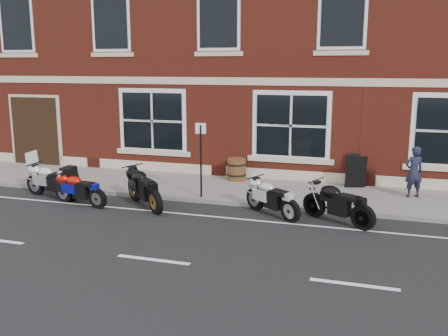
% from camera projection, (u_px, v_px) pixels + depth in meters
% --- Properties ---
extents(ground, '(80.00, 80.00, 0.00)m').
position_uv_depth(ground, '(203.00, 218.00, 13.03)').
color(ground, black).
rests_on(ground, ground).
extents(sidewalk, '(30.00, 3.00, 0.12)m').
position_uv_depth(sidewalk, '(234.00, 189.00, 15.83)').
color(sidewalk, slate).
rests_on(sidewalk, ground).
extents(kerb, '(30.00, 0.16, 0.12)m').
position_uv_depth(kerb, '(219.00, 202.00, 14.35)').
color(kerb, slate).
rests_on(kerb, ground).
extents(pub_building, '(24.00, 12.00, 12.00)m').
position_uv_depth(pub_building, '(283.00, 17.00, 21.65)').
color(pub_building, maroon).
rests_on(pub_building, ground).
extents(moto_touring_silver, '(2.07, 0.63, 1.38)m').
position_uv_depth(moto_touring_silver, '(51.00, 179.00, 14.99)').
color(moto_touring_silver, black).
rests_on(moto_touring_silver, ground).
extents(moto_sport_red, '(1.87, 0.52, 0.85)m').
position_uv_depth(moto_sport_red, '(80.00, 188.00, 14.18)').
color(moto_sport_red, black).
rests_on(moto_sport_red, ground).
extents(moto_sport_black, '(1.77, 1.62, 1.02)m').
position_uv_depth(moto_sport_black, '(145.00, 186.00, 13.99)').
color(moto_sport_black, black).
rests_on(moto_sport_black, ground).
extents(moto_sport_silver, '(1.69, 1.30, 0.91)m').
position_uv_depth(moto_sport_silver, '(272.00, 196.00, 13.17)').
color(moto_sport_silver, black).
rests_on(moto_sport_silver, ground).
extents(moto_naked_black, '(1.89, 1.21, 0.95)m').
position_uv_depth(moto_naked_black, '(337.00, 202.00, 12.55)').
color(moto_naked_black, black).
rests_on(moto_naked_black, ground).
extents(pedestrian_left, '(0.65, 0.56, 1.51)m').
position_uv_depth(pedestrian_left, '(414.00, 172.00, 14.53)').
color(pedestrian_left, '#1A1C2F').
rests_on(pedestrian_left, sidewalk).
extents(a_board_sign, '(0.72, 0.57, 1.05)m').
position_uv_depth(a_board_sign, '(356.00, 171.00, 15.77)').
color(a_board_sign, black).
rests_on(a_board_sign, sidewalk).
extents(barrel_planter, '(0.67, 0.67, 0.74)m').
position_uv_depth(barrel_planter, '(237.00, 169.00, 16.79)').
color(barrel_planter, '#562717').
rests_on(barrel_planter, sidewalk).
extents(parking_sign, '(0.31, 0.06, 2.18)m').
position_uv_depth(parking_sign, '(201.00, 155.00, 14.40)').
color(parking_sign, black).
rests_on(parking_sign, sidewalk).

